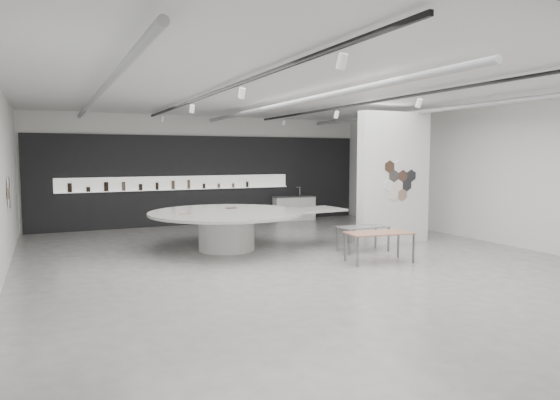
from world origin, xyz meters
name	(u,v)px	position (x,y,z in m)	size (l,w,h in m)	color
room	(294,171)	(-0.09, 0.00, 2.07)	(12.02, 14.02, 3.82)	#9F9C96
back_wall_display	(206,180)	(-0.08, 6.93, 1.54)	(11.80, 0.27, 3.10)	black
partition_column	(394,178)	(3.50, 1.00, 1.80)	(2.20, 0.38, 3.60)	white
display_island	(230,225)	(-0.98, 1.88, 0.65)	(5.29, 4.28, 1.01)	white
sample_table_wood	(379,234)	(1.58, -0.96, 0.63)	(1.55, 0.92, 0.68)	#A96F57
sample_table_stone	(363,228)	(2.00, 0.26, 0.58)	(1.24, 0.62, 0.64)	slate
kitchen_counter	(294,208)	(3.21, 6.52, 0.44)	(1.63, 0.81, 1.23)	white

